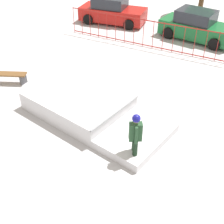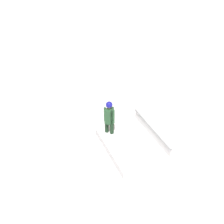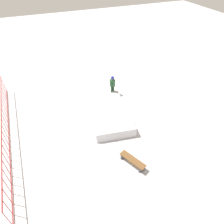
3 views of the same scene
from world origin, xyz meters
name	(u,v)px [view 2 (image 2 of 3)]	position (x,y,z in m)	size (l,w,h in m)	color
ground_plane	(174,142)	(0.00, 0.00, 0.00)	(60.00, 60.00, 0.00)	silver
skate_ramp	(179,127)	(-0.51, -0.32, 0.32)	(5.74, 3.42, 0.74)	silver
skater	(109,118)	(2.02, -1.58, 1.01)	(0.44, 0.39, 1.73)	black
skateboard	(117,143)	(1.99, -1.09, 0.08)	(0.77, 0.62, 0.09)	black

